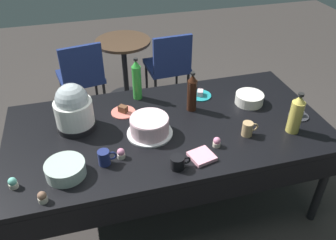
# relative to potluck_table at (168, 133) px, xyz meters

# --- Properties ---
(ground) EXTENTS (9.00, 9.00, 0.00)m
(ground) POSITION_rel_potluck_table_xyz_m (0.00, 0.00, -0.69)
(ground) COLOR #383330
(potluck_table) EXTENTS (2.20, 1.10, 0.75)m
(potluck_table) POSITION_rel_potluck_table_xyz_m (0.00, 0.00, 0.00)
(potluck_table) COLOR black
(potluck_table) RESTS_ON ground
(frosted_layer_cake) EXTENTS (0.31, 0.31, 0.13)m
(frosted_layer_cake) POSITION_rel_potluck_table_xyz_m (-0.14, -0.05, 0.12)
(frosted_layer_cake) COLOR silver
(frosted_layer_cake) RESTS_ON potluck_table
(slow_cooker) EXTENTS (0.27, 0.27, 0.34)m
(slow_cooker) POSITION_rel_potluck_table_xyz_m (-0.61, 0.15, 0.22)
(slow_cooker) COLOR black
(slow_cooker) RESTS_ON potluck_table
(glass_salad_bowl) EXTENTS (0.23, 0.23, 0.08)m
(glass_salad_bowl) POSITION_rel_potluck_table_xyz_m (-0.70, -0.30, 0.10)
(glass_salad_bowl) COLOR #B2C6BC
(glass_salad_bowl) RESTS_ON potluck_table
(ceramic_snack_bowl) EXTENTS (0.21, 0.21, 0.08)m
(ceramic_snack_bowl) POSITION_rel_potluck_table_xyz_m (0.67, 0.12, 0.10)
(ceramic_snack_bowl) COLOR silver
(ceramic_snack_bowl) RESTS_ON potluck_table
(dessert_plate_charcoal) EXTENTS (0.14, 0.14, 0.05)m
(dessert_plate_charcoal) POSITION_rel_potluck_table_xyz_m (0.94, -0.14, 0.07)
(dessert_plate_charcoal) COLOR #2D2D33
(dessert_plate_charcoal) RESTS_ON potluck_table
(dessert_plate_teal) EXTENTS (0.18, 0.18, 0.05)m
(dessert_plate_teal) POSITION_rel_potluck_table_xyz_m (0.35, 0.32, 0.07)
(dessert_plate_teal) COLOR teal
(dessert_plate_teal) RESTS_ON potluck_table
(dessert_plate_coral) EXTENTS (0.18, 0.18, 0.06)m
(dessert_plate_coral) POSITION_rel_potluck_table_xyz_m (-0.27, 0.24, 0.08)
(dessert_plate_coral) COLOR #E07266
(dessert_plate_coral) RESTS_ON potluck_table
(cupcake_cocoa) EXTENTS (0.05, 0.05, 0.07)m
(cupcake_cocoa) POSITION_rel_potluck_table_xyz_m (-0.98, -0.33, 0.09)
(cupcake_cocoa) COLOR beige
(cupcake_cocoa) RESTS_ON potluck_table
(cupcake_vanilla) EXTENTS (0.05, 0.05, 0.07)m
(cupcake_vanilla) POSITION_rel_potluck_table_xyz_m (-0.36, -0.24, 0.09)
(cupcake_vanilla) COLOR beige
(cupcake_vanilla) RESTS_ON potluck_table
(cupcake_berry) EXTENTS (0.05, 0.05, 0.07)m
(cupcake_berry) POSITION_rel_potluck_table_xyz_m (0.24, -0.29, 0.09)
(cupcake_berry) COLOR beige
(cupcake_berry) RESTS_ON potluck_table
(cupcake_rose) EXTENTS (0.05, 0.05, 0.07)m
(cupcake_rose) POSITION_rel_potluck_table_xyz_m (-0.82, -0.48, 0.09)
(cupcake_rose) COLOR beige
(cupcake_rose) RESTS_ON potluck_table
(soda_bottle_ginger_ale) EXTENTS (0.09, 0.09, 0.30)m
(soda_bottle_ginger_ale) POSITION_rel_potluck_table_xyz_m (0.80, -0.28, 0.20)
(soda_bottle_ginger_ale) COLOR gold
(soda_bottle_ginger_ale) RESTS_ON potluck_table
(soda_bottle_cola) EXTENTS (0.07, 0.07, 0.31)m
(soda_bottle_cola) POSITION_rel_potluck_table_xyz_m (0.22, 0.16, 0.20)
(soda_bottle_cola) COLOR #33190F
(soda_bottle_cola) RESTS_ON potluck_table
(soda_bottle_lime_soda) EXTENTS (0.07, 0.07, 0.34)m
(soda_bottle_lime_soda) POSITION_rel_potluck_table_xyz_m (-0.13, 0.42, 0.22)
(soda_bottle_lime_soda) COLOR green
(soda_bottle_lime_soda) RESTS_ON potluck_table
(coffee_mug_tan) EXTENTS (0.11, 0.07, 0.10)m
(coffee_mug_tan) POSITION_rel_potluck_table_xyz_m (0.48, -0.24, 0.11)
(coffee_mug_tan) COLOR tan
(coffee_mug_tan) RESTS_ON potluck_table
(coffee_mug_black) EXTENTS (0.12, 0.09, 0.08)m
(coffee_mug_black) POSITION_rel_potluck_table_xyz_m (-0.05, -0.42, 0.10)
(coffee_mug_black) COLOR black
(coffee_mug_black) RESTS_ON potluck_table
(coffee_mug_navy) EXTENTS (0.11, 0.07, 0.10)m
(coffee_mug_navy) POSITION_rel_potluck_table_xyz_m (-0.47, -0.27, 0.11)
(coffee_mug_navy) COLOR navy
(coffee_mug_navy) RESTS_ON potluck_table
(paper_napkin_stack) EXTENTS (0.17, 0.17, 0.02)m
(paper_napkin_stack) POSITION_rel_potluck_table_xyz_m (0.11, -0.37, 0.07)
(paper_napkin_stack) COLOR pink
(paper_napkin_stack) RESTS_ON potluck_table
(maroon_chair_left) EXTENTS (0.51, 0.51, 0.85)m
(maroon_chair_left) POSITION_rel_potluck_table_xyz_m (-0.54, 1.45, -0.20)
(maroon_chair_left) COLOR navy
(maroon_chair_left) RESTS_ON ground
(maroon_chair_right) EXTENTS (0.46, 0.46, 0.85)m
(maroon_chair_right) POSITION_rel_potluck_table_xyz_m (0.40, 1.44, -0.20)
(maroon_chair_right) COLOR navy
(maroon_chair_right) RESTS_ON ground
(round_cafe_table) EXTENTS (0.60, 0.60, 0.72)m
(round_cafe_table) POSITION_rel_potluck_table_xyz_m (-0.05, 1.67, -0.19)
(round_cafe_table) COLOR #473323
(round_cafe_table) RESTS_ON ground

